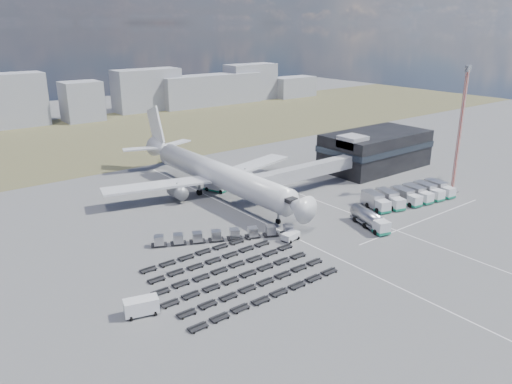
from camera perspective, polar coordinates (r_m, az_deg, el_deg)
ground at (r=95.12m, az=6.07°, el=-5.23°), size 420.00×420.00×0.00m
grass_strip at (r=186.55m, az=-18.05°, el=5.92°), size 420.00×90.00×0.01m
lane_markings at (r=103.51m, az=8.85°, el=-3.31°), size 47.12×110.00×0.01m
terminal at (r=142.57m, az=13.44°, el=4.75°), size 30.40×16.40×11.00m
jet_bridge at (r=117.59m, az=4.90°, el=2.16°), size 30.30×3.80×7.05m
airliner at (r=117.20m, az=-4.83°, el=2.22°), size 51.59×64.53×17.62m
skyline at (r=220.30m, az=-24.30°, el=9.34°), size 294.95×23.07×24.27m
fuel_tanker at (r=101.30m, az=12.88°, el=-3.06°), size 5.28×10.69×3.35m
pushback_tug at (r=93.50m, az=3.96°, el=-5.09°), size 3.77×2.56×1.54m
utility_van at (r=72.55m, az=-12.98°, el=-12.68°), size 5.11×3.30×2.48m
catering_truck at (r=120.41m, az=-4.65°, el=0.70°), size 4.10×6.02×2.56m
service_trucks_near at (r=112.66m, az=14.31°, el=-0.91°), size 8.34×9.24×3.14m
service_trucks_far at (r=120.70m, az=18.56°, el=-0.04°), size 14.42×9.11×3.02m
uld_row at (r=93.39m, az=-3.52°, el=-4.89°), size 25.48×13.06×1.84m
baggage_dollies at (r=81.44m, az=-2.59°, el=-9.22°), size 28.76×20.39×0.64m
floodlight_mast at (r=124.84m, az=22.27°, el=6.45°), size 2.83×2.29×29.66m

